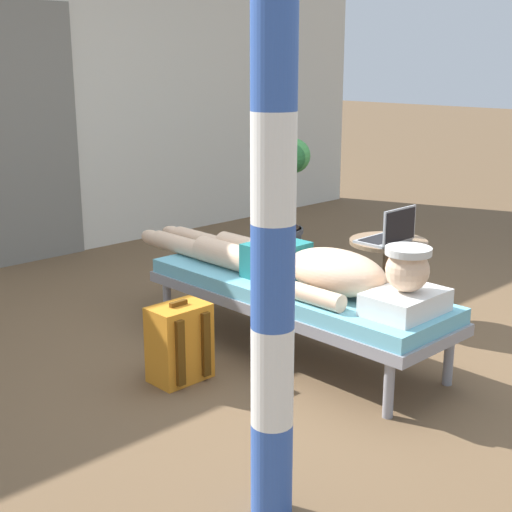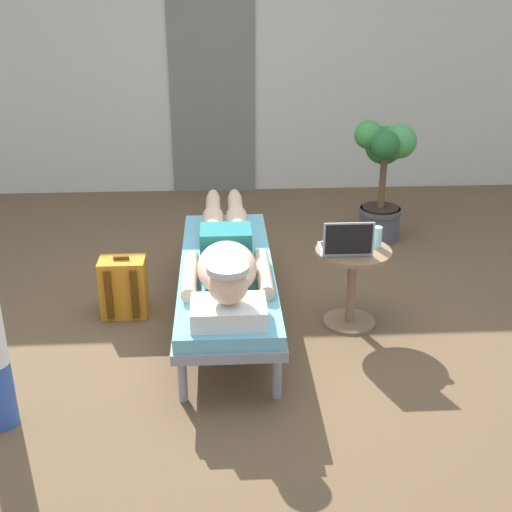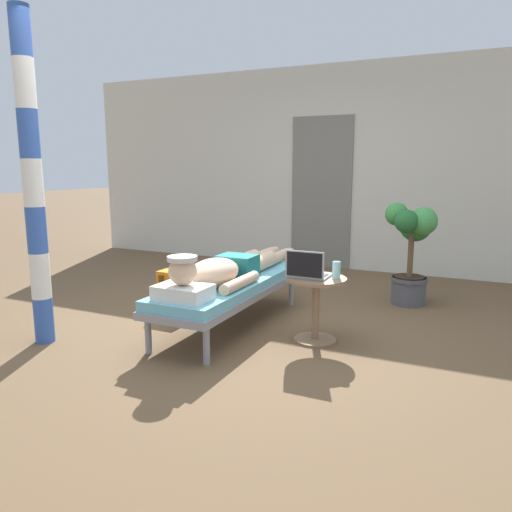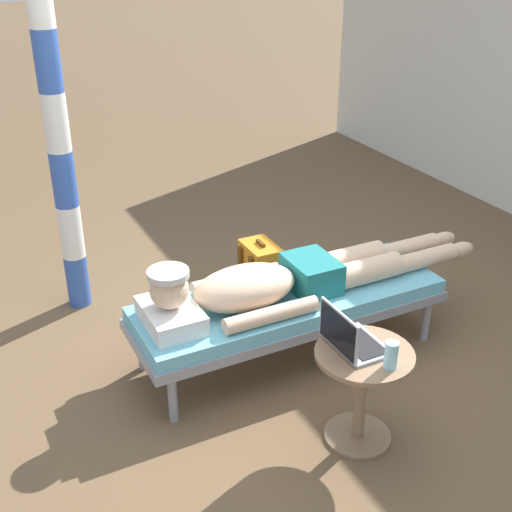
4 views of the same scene
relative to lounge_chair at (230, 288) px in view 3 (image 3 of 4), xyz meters
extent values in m
plane|color=brown|center=(0.15, -0.12, -0.35)|extent=(40.00, 40.00, 0.00)
cube|color=beige|center=(0.00, 2.92, 1.00)|extent=(7.60, 0.20, 2.70)
cube|color=slate|center=(-0.08, 2.81, 0.67)|extent=(0.84, 0.03, 2.04)
cylinder|color=gray|center=(-0.25, 0.83, -0.21)|extent=(0.05, 0.05, 0.28)
cylinder|color=gray|center=(0.25, 0.83, -0.21)|extent=(0.05, 0.05, 0.28)
cylinder|color=gray|center=(-0.25, -0.83, -0.21)|extent=(0.05, 0.05, 0.28)
cylinder|color=gray|center=(0.25, -0.83, -0.21)|extent=(0.05, 0.05, 0.28)
cube|color=gray|center=(0.00, 0.00, -0.04)|extent=(0.61, 1.87, 0.06)
cube|color=#6BB7CC|center=(0.00, 0.00, 0.03)|extent=(0.58, 1.83, 0.08)
cube|color=white|center=(0.00, -0.73, 0.13)|extent=(0.40, 0.28, 0.11)
sphere|color=beige|center=(0.00, -0.73, 0.29)|extent=(0.21, 0.21, 0.21)
cylinder|color=silver|center=(0.00, -0.73, 0.38)|extent=(0.22, 0.22, 0.03)
ellipsoid|color=beige|center=(0.00, -0.29, 0.19)|extent=(0.35, 0.60, 0.23)
cylinder|color=beige|center=(-0.22, -0.24, 0.12)|extent=(0.09, 0.55, 0.09)
cylinder|color=beige|center=(0.22, -0.24, 0.12)|extent=(0.09, 0.55, 0.09)
cube|color=#1E7272|center=(0.00, 0.14, 0.17)|extent=(0.33, 0.26, 0.19)
cylinder|color=beige|center=(-0.09, 0.48, 0.15)|extent=(0.15, 0.42, 0.15)
cylinder|color=beige|center=(-0.09, 0.91, 0.13)|extent=(0.11, 0.44, 0.11)
ellipsoid|color=beige|center=(-0.09, 1.20, 0.12)|extent=(0.09, 0.20, 0.10)
cylinder|color=beige|center=(0.09, 0.48, 0.15)|extent=(0.15, 0.42, 0.15)
cylinder|color=beige|center=(0.09, 0.91, 0.13)|extent=(0.11, 0.44, 0.11)
ellipsoid|color=beige|center=(0.09, 1.20, 0.12)|extent=(0.09, 0.20, 0.10)
cylinder|color=#8C6B4C|center=(0.80, -0.04, -0.34)|extent=(0.34, 0.34, 0.02)
cylinder|color=#8C6B4C|center=(0.80, -0.04, -0.09)|extent=(0.06, 0.06, 0.48)
cylinder|color=#8C6B4C|center=(0.80, -0.04, 0.17)|extent=(0.48, 0.48, 0.02)
cube|color=#A5A8AD|center=(0.74, -0.04, 0.19)|extent=(0.31, 0.22, 0.02)
cube|color=black|center=(0.74, -0.03, 0.20)|extent=(0.27, 0.15, 0.00)
cube|color=#A5A8AD|center=(0.74, -0.16, 0.30)|extent=(0.31, 0.01, 0.21)
cube|color=black|center=(0.74, -0.17, 0.30)|extent=(0.29, 0.00, 0.19)
cylinder|color=#99D8E5|center=(0.95, -0.01, 0.25)|extent=(0.06, 0.06, 0.14)
cube|color=orange|center=(-0.68, 0.16, -0.15)|extent=(0.30, 0.20, 0.40)
cube|color=orange|center=(-0.68, 0.28, -0.22)|extent=(0.23, 0.04, 0.18)
cube|color=#56330C|center=(-0.77, 0.05, -0.15)|extent=(0.04, 0.02, 0.34)
cube|color=#56330C|center=(-0.60, 0.05, -0.15)|extent=(0.04, 0.02, 0.34)
cube|color=#56330C|center=(-0.68, 0.16, 0.07)|extent=(0.10, 0.02, 0.02)
cylinder|color=#4C4C51|center=(1.32, 1.39, -0.21)|extent=(0.34, 0.34, 0.28)
cylinder|color=#4C4C51|center=(1.32, 1.39, -0.09)|extent=(0.37, 0.37, 0.04)
cylinder|color=#332319|center=(1.32, 1.39, -0.06)|extent=(0.31, 0.31, 0.01)
cylinder|color=brown|center=(1.32, 1.39, 0.16)|extent=(0.06, 0.06, 0.46)
sphere|color=#429347|center=(1.42, 1.36, 0.51)|extent=(0.28, 0.28, 0.28)
sphere|color=#2D7233|center=(1.34, 1.50, 0.44)|extent=(0.32, 0.32, 0.32)
sphere|color=#38843D|center=(1.17, 1.36, 0.57)|extent=(0.23, 0.23, 0.23)
sphere|color=#23602D|center=(1.28, 1.25, 0.51)|extent=(0.23, 0.23, 0.23)
cylinder|color=#3359B2|center=(-1.16, -0.98, -0.16)|extent=(0.15, 0.15, 0.36)
cylinder|color=white|center=(-1.16, -0.98, 0.20)|extent=(0.15, 0.15, 0.36)
cylinder|color=#3359B2|center=(-1.16, -0.98, 0.56)|extent=(0.15, 0.15, 0.36)
cylinder|color=white|center=(-1.16, -0.98, 0.92)|extent=(0.15, 0.15, 0.36)
cylinder|color=#3359B2|center=(-1.16, -0.98, 1.28)|extent=(0.15, 0.15, 0.36)
cylinder|color=white|center=(-1.16, -0.98, 1.64)|extent=(0.15, 0.15, 0.36)
cylinder|color=#3359B2|center=(-1.16, -0.98, 2.00)|extent=(0.15, 0.15, 0.36)
camera|label=1|loc=(-2.82, -2.62, 1.26)|focal=51.21mm
camera|label=2|loc=(-0.03, -3.83, 1.82)|focal=46.58mm
camera|label=3|loc=(1.97, -3.67, 1.05)|focal=34.53mm
camera|label=4|loc=(2.92, -1.70, 2.04)|focal=47.18mm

